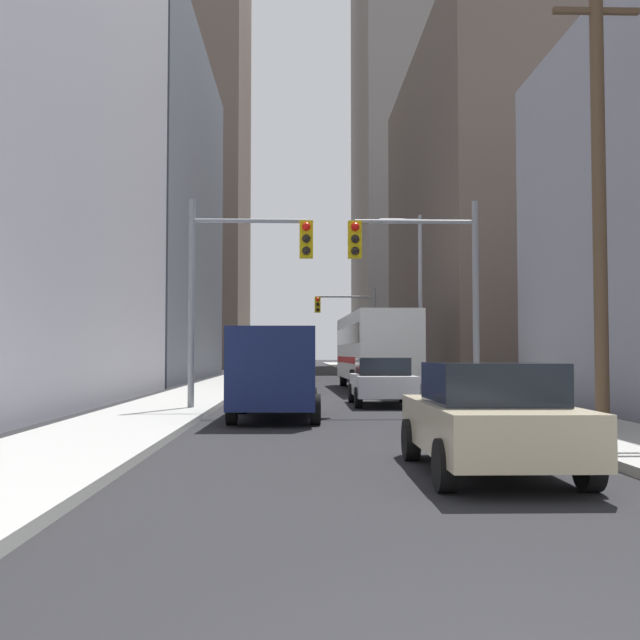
# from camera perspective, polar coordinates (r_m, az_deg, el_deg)

# --- Properties ---
(sidewalk_left) EXTENTS (2.86, 160.00, 0.15)m
(sidewalk_left) POSITION_cam_1_polar(r_m,az_deg,el_deg) (53.55, -5.81, -4.23)
(sidewalk_left) COLOR #9E9E99
(sidewalk_left) RESTS_ON ground
(sidewalk_right) EXTENTS (2.86, 160.00, 0.15)m
(sidewalk_right) POSITION_cam_1_polar(r_m,az_deg,el_deg) (53.74, 4.59, -4.23)
(sidewalk_right) COLOR #9E9E99
(sidewalk_right) RESTS_ON ground
(city_bus) EXTENTS (2.78, 11.56, 3.40)m
(city_bus) POSITION_cam_1_polar(r_m,az_deg,el_deg) (34.56, 4.12, -2.09)
(city_bus) COLOR silver
(city_bus) RESTS_ON ground
(cargo_van_navy) EXTENTS (2.16, 5.26, 2.26)m
(cargo_van_navy) POSITION_cam_1_polar(r_m,az_deg,el_deg) (19.16, -3.36, -3.62)
(cargo_van_navy) COLOR #141E4C
(cargo_van_navy) RESTS_ON ground
(sedan_beige) EXTENTS (1.95, 4.21, 1.52)m
(sedan_beige) POSITION_cam_1_polar(r_m,az_deg,el_deg) (10.63, 12.64, -7.20)
(sedan_beige) COLOR #C6B793
(sedan_beige) RESTS_ON ground
(sedan_white) EXTENTS (1.95, 4.21, 1.52)m
(sedan_white) POSITION_cam_1_polar(r_m,az_deg,el_deg) (24.19, 4.70, -4.62)
(sedan_white) COLOR white
(sedan_white) RESTS_ON ground
(sedan_silver) EXTENTS (1.96, 4.27, 1.52)m
(sedan_silver) POSITION_cam_1_polar(r_m,az_deg,el_deg) (31.12, -3.22, -4.17)
(sedan_silver) COLOR #B7BABF
(sedan_silver) RESTS_ON ground
(sedan_red) EXTENTS (1.95, 4.25, 1.52)m
(sedan_red) POSITION_cam_1_polar(r_m,az_deg,el_deg) (47.81, -2.55, -3.61)
(sedan_red) COLOR maroon
(sedan_red) RESTS_ON ground
(traffic_signal_near_left) EXTENTS (3.50, 0.44, 6.00)m
(traffic_signal_near_left) POSITION_cam_1_polar(r_m,az_deg,el_deg) (21.40, -5.73, 3.85)
(traffic_signal_near_left) COLOR gray
(traffic_signal_near_left) RESTS_ON ground
(traffic_signal_near_right) EXTENTS (3.72, 0.44, 6.00)m
(traffic_signal_near_right) POSITION_cam_1_polar(r_m,az_deg,el_deg) (21.63, 7.59, 3.82)
(traffic_signal_near_right) COLOR gray
(traffic_signal_near_right) RESTS_ON ground
(traffic_signal_far_right) EXTENTS (4.02, 0.44, 6.00)m
(traffic_signal_far_right) POSITION_cam_1_polar(r_m,az_deg,el_deg) (49.58, 2.15, 0.22)
(traffic_signal_far_right) COLOR gray
(traffic_signal_far_right) RESTS_ON ground
(utility_pole_right) EXTENTS (2.20, 0.28, 10.14)m
(utility_pole_right) POSITION_cam_1_polar(r_m,az_deg,el_deg) (16.78, 20.29, 10.36)
(utility_pole_right) COLOR brown
(utility_pole_right) RESTS_ON ground
(street_lamp_right) EXTENTS (2.07, 0.32, 7.50)m
(street_lamp_right) POSITION_cam_1_polar(r_m,az_deg,el_deg) (31.97, 7.03, 2.59)
(street_lamp_right) COLOR gray
(street_lamp_right) RESTS_ON ground
(building_left_mid_office) EXTENTS (14.03, 25.74, 21.87)m
(building_left_mid_office) POSITION_cam_1_polar(r_m,az_deg,el_deg) (51.14, -16.74, 8.01)
(building_left_mid_office) COLOR #4C515B
(building_left_mid_office) RESTS_ON ground
(building_left_far_tower) EXTENTS (22.50, 21.52, 68.87)m
(building_left_far_tower) POSITION_cam_1_polar(r_m,az_deg,el_deg) (98.93, -12.44, 16.85)
(building_left_far_tower) COLOR #66564C
(building_left_far_tower) RESTS_ON ground
(building_right_mid_block) EXTENTS (16.31, 27.49, 21.39)m
(building_right_mid_block) POSITION_cam_1_polar(r_m,az_deg,el_deg) (52.35, 16.03, 7.49)
(building_right_mid_block) COLOR #66564C
(building_right_mid_block) RESTS_ON ground
(building_right_far_highrise) EXTENTS (20.63, 27.19, 55.07)m
(building_right_far_highrise) POSITION_cam_1_polar(r_m,az_deg,el_deg) (100.18, 8.96, 12.44)
(building_right_far_highrise) COLOR gray
(building_right_far_highrise) RESTS_ON ground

